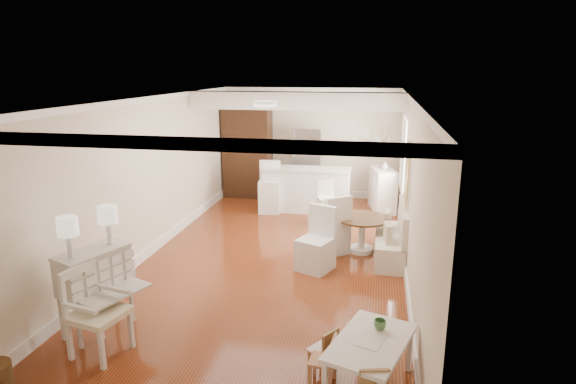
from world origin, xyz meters
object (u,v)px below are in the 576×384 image
(kids_chair_b, at_px, (322,349))
(dining_table, at_px, (362,235))
(kids_table, at_px, (370,365))
(fridge, at_px, (320,165))
(bar_stool_left, at_px, (269,187))
(secretary_bureau, at_px, (96,291))
(bar_stool_right, at_px, (327,203))
(slip_chair_near, at_px, (315,239))
(slip_chair_far, at_px, (331,223))
(pantry_cabinet, at_px, (248,153))
(breakfast_counter, at_px, (306,190))
(sideboard, at_px, (382,189))
(gustavian_armchair, at_px, (99,312))
(kids_chair_a, at_px, (322,360))

(kids_chair_b, height_order, dining_table, dining_table)
(kids_table, xyz_separation_m, fridge, (-1.43, 7.36, 0.62))
(kids_chair_b, bearing_deg, bar_stool_left, -127.50)
(secretary_bureau, bearing_deg, bar_stool_right, 86.13)
(dining_table, bearing_deg, slip_chair_near, -127.10)
(slip_chair_far, relative_size, bar_stool_left, 0.91)
(pantry_cabinet, bearing_deg, bar_stool_right, -40.55)
(breakfast_counter, height_order, bar_stool_right, breakfast_counter)
(bar_stool_left, bearing_deg, kids_table, -75.51)
(secretary_bureau, xyz_separation_m, fridge, (2.00, 6.84, 0.35))
(breakfast_counter, relative_size, sideboard, 1.98)
(bar_stool_right, bearing_deg, bar_stool_left, 135.35)
(secretary_bureau, height_order, fridge, fridge)
(kids_table, bearing_deg, secretary_bureau, 171.27)
(kids_chair_b, height_order, bar_stool_right, bar_stool_right)
(secretary_bureau, relative_size, sideboard, 1.06)
(bar_stool_left, relative_size, bar_stool_right, 1.29)
(secretary_bureau, bearing_deg, kids_chair_b, 15.88)
(gustavian_armchair, relative_size, bar_stool_left, 0.89)
(kids_chair_b, bearing_deg, dining_table, -150.15)
(secretary_bureau, distance_m, slip_chair_far, 4.22)
(gustavian_armchair, distance_m, bar_stool_left, 6.03)
(slip_chair_far, height_order, breakfast_counter, slip_chair_far)
(bar_stool_right, bearing_deg, fridge, 80.44)
(fridge, bearing_deg, secretary_bureau, -106.31)
(slip_chair_near, bearing_deg, kids_table, -48.27)
(kids_chair_b, bearing_deg, kids_table, 102.04)
(kids_table, bearing_deg, gustavian_armchair, 178.91)
(slip_chair_near, bearing_deg, breakfast_counter, 124.88)
(bar_stool_left, xyz_separation_m, pantry_cabinet, (-0.88, 1.34, 0.55))
(dining_table, bearing_deg, slip_chair_far, -169.58)
(breakfast_counter, bearing_deg, bar_stool_right, -56.19)
(kids_chair_a, relative_size, breakfast_counter, 0.27)
(secretary_bureau, bearing_deg, breakfast_counter, 94.80)
(kids_chair_a, xyz_separation_m, kids_chair_b, (-0.02, 0.22, -0.01))
(kids_table, bearing_deg, sideboard, 88.96)
(gustavian_armchair, distance_m, slip_chair_near, 3.61)
(secretary_bureau, distance_m, bar_stool_left, 5.61)
(slip_chair_near, distance_m, bar_stool_right, 2.48)
(gustavian_armchair, relative_size, kids_chair_a, 1.90)
(bar_stool_right, bearing_deg, kids_chair_a, -105.14)
(slip_chair_far, relative_size, bar_stool_right, 1.18)
(slip_chair_near, xyz_separation_m, breakfast_counter, (-0.67, 3.35, -0.02))
(dining_table, bearing_deg, bar_stool_left, 136.09)
(breakfast_counter, xyz_separation_m, bar_stool_left, (-0.82, -0.26, 0.08))
(gustavian_armchair, xyz_separation_m, kids_table, (3.11, -0.06, -0.25))
(breakfast_counter, distance_m, bar_stool_right, 1.06)
(dining_table, bearing_deg, pantry_cabinet, 131.70)
(gustavian_armchair, xyz_separation_m, bar_stool_right, (2.06, 5.38, -0.07))
(kids_table, xyz_separation_m, kids_chair_a, (-0.49, -0.01, -0.00))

